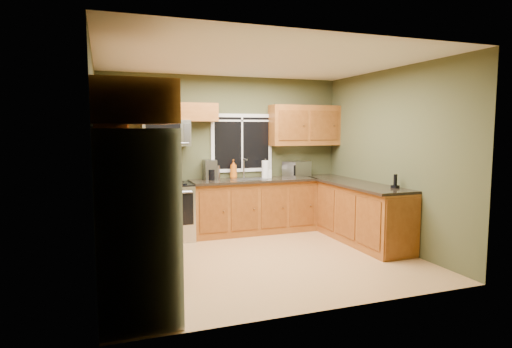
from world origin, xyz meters
TOP-DOWN VIEW (x-y plane):
  - floor at (0.00, 0.00)m, footprint 4.20×4.20m
  - ceiling at (0.00, 0.00)m, footprint 4.20×4.20m
  - back_wall at (0.00, 1.80)m, footprint 4.20×0.00m
  - front_wall at (0.00, -1.80)m, footprint 4.20×0.00m
  - left_wall at (-2.10, 0.00)m, footprint 0.00×3.60m
  - right_wall at (2.10, 0.00)m, footprint 0.00×3.60m
  - window at (0.30, 1.78)m, footprint 1.12×0.03m
  - base_cabinets_left at (-1.80, 0.48)m, footprint 0.60×2.65m
  - countertop_left at (-1.78, 0.48)m, footprint 0.65×2.65m
  - base_cabinets_back at (0.42, 1.50)m, footprint 2.17×0.60m
  - countertop_back at (0.42, 1.48)m, footprint 2.17×0.65m
  - base_cabinets_peninsula at (1.80, 0.54)m, footprint 0.60×2.52m
  - countertop_peninsula at (1.78, 0.55)m, footprint 0.65×2.50m
  - upper_cabinets_left at (-1.94, 0.48)m, footprint 0.33×2.65m
  - upper_cabinets_back_left at (-0.85, 1.64)m, footprint 1.30×0.33m
  - upper_cabinets_back_right at (1.45, 1.64)m, footprint 1.30×0.33m
  - upper_cabinet_over_fridge at (-1.74, -1.30)m, footprint 0.72×0.90m
  - refrigerator at (-1.74, -1.30)m, footprint 0.74×0.90m
  - range at (-1.05, 1.47)m, footprint 0.76×0.69m
  - microwave at (-1.05, 1.61)m, footprint 0.76×0.41m
  - sink at (0.30, 1.49)m, footprint 0.60×0.42m
  - toaster_oven at (1.28, 1.58)m, footprint 0.53×0.49m
  - coffee_maker at (-0.32, 1.64)m, footprint 0.20×0.28m
  - kettle at (-0.23, 1.63)m, footprint 0.18×0.18m
  - paper_towel_roll at (0.65, 1.53)m, footprint 0.17×0.17m
  - soap_bottle_a at (0.11, 1.66)m, footprint 0.17×0.17m
  - soap_bottle_b at (0.70, 1.52)m, footprint 0.10×0.11m
  - cordless_phone at (1.98, -0.28)m, footprint 0.11×0.11m

SIDE VIEW (x-z plane):
  - floor at x=0.00m, z-range 0.00..0.00m
  - base_cabinets_peninsula at x=1.80m, z-range 0.00..0.90m
  - base_cabinets_left at x=-1.80m, z-range 0.00..0.90m
  - base_cabinets_back at x=0.42m, z-range 0.00..0.90m
  - range at x=-1.05m, z-range 0.00..0.94m
  - refrigerator at x=-1.74m, z-range 0.00..1.80m
  - countertop_left at x=-1.78m, z-range 0.90..0.94m
  - countertop_back at x=0.42m, z-range 0.90..0.94m
  - countertop_peninsula at x=1.78m, z-range 0.90..0.94m
  - sink at x=0.30m, z-range 0.77..1.13m
  - cordless_phone at x=1.98m, z-range 0.90..1.10m
  - soap_bottle_b at x=0.70m, z-range 0.94..1.15m
  - kettle at x=-0.23m, z-range 0.93..1.22m
  - toaster_oven at x=1.28m, z-range 0.94..1.21m
  - paper_towel_roll at x=0.65m, z-range 0.92..1.26m
  - coffee_maker at x=-0.32m, z-range 0.93..1.26m
  - soap_bottle_a at x=0.11m, z-range 0.94..1.27m
  - back_wall at x=0.00m, z-range -0.75..3.45m
  - front_wall at x=0.00m, z-range -0.75..3.45m
  - left_wall at x=-2.10m, z-range -0.45..3.15m
  - right_wall at x=2.10m, z-range -0.45..3.15m
  - window at x=0.30m, z-range 1.04..2.06m
  - microwave at x=-1.05m, z-range 1.52..1.94m
  - upper_cabinets_left at x=-1.94m, z-range 1.50..2.22m
  - upper_cabinets_back_right at x=1.45m, z-range 1.50..2.22m
  - upper_cabinet_over_fridge at x=-1.74m, z-range 1.84..2.22m
  - upper_cabinets_back_left at x=-0.85m, z-range 1.92..2.22m
  - ceiling at x=0.00m, z-range 2.70..2.70m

